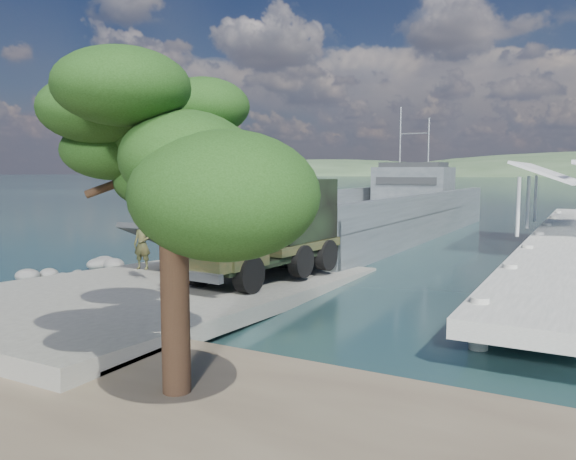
# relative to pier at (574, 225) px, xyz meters

# --- Properties ---
(ground) EXTENTS (1400.00, 1400.00, 0.00)m
(ground) POSITION_rel_pier_xyz_m (-13.00, -18.77, -1.60)
(ground) COLOR #172E37
(ground) RESTS_ON ground
(boat_ramp) EXTENTS (10.00, 18.00, 0.50)m
(boat_ramp) POSITION_rel_pier_xyz_m (-13.00, -19.77, -1.35)
(boat_ramp) COLOR slate
(boat_ramp) RESTS_ON ground
(shoreline_rocks) EXTENTS (3.20, 5.60, 0.90)m
(shoreline_rocks) POSITION_rel_pier_xyz_m (-19.20, -18.27, -1.60)
(shoreline_rocks) COLOR #535351
(shoreline_rocks) RESTS_ON ground
(pier) EXTENTS (6.40, 44.00, 6.10)m
(pier) POSITION_rel_pier_xyz_m (0.00, 0.00, 0.00)
(pier) COLOR #979990
(pier) RESTS_ON ground
(landing_craft) EXTENTS (10.18, 38.09, 11.26)m
(landing_craft) POSITION_rel_pier_xyz_m (-13.51, 2.77, -0.68)
(landing_craft) COLOR #3E4649
(landing_craft) RESTS_ON ground
(military_truck) EXTENTS (3.27, 8.49, 3.85)m
(military_truck) POSITION_rel_pier_xyz_m (-10.29, -16.80, 0.82)
(military_truck) COLOR black
(military_truck) RESTS_ON boat_ramp
(soldier) EXTENTS (0.80, 0.62, 1.94)m
(soldier) POSITION_rel_pier_xyz_m (-14.40, -19.62, -0.13)
(soldier) COLOR #24331C
(soldier) RESTS_ON boat_ramp
(overhang_tree) EXTENTS (7.02, 6.46, 6.37)m
(overhang_tree) POSITION_rel_pier_xyz_m (-6.55, -27.20, 3.51)
(overhang_tree) COLOR black
(overhang_tree) RESTS_ON ground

